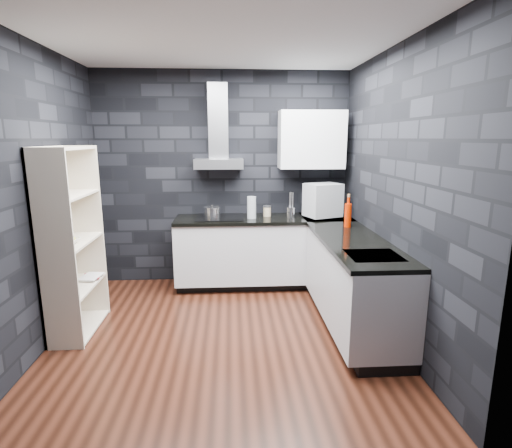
{
  "coord_description": "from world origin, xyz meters",
  "views": [
    {
      "loc": [
        0.1,
        -3.58,
        1.87
      ],
      "look_at": [
        0.35,
        0.45,
        1.0
      ],
      "focal_mm": 28.0,
      "sensor_mm": 36.0,
      "label": 1
    }
  ],
  "objects": [
    {
      "name": "ground",
      "position": [
        0.0,
        0.0,
        0.0
      ],
      "size": [
        3.2,
        3.2,
        0.0
      ],
      "primitive_type": "plane",
      "color": "#421D12"
    },
    {
      "name": "ceiling",
      "position": [
        0.0,
        0.0,
        2.7
      ],
      "size": [
        3.2,
        3.2,
        0.0
      ],
      "primitive_type": "plane",
      "rotation": [
        3.14,
        0.0,
        0.0
      ],
      "color": "white"
    },
    {
      "name": "wall_back",
      "position": [
        0.0,
        1.62,
        1.35
      ],
      "size": [
        3.2,
        0.05,
        2.7
      ],
      "primitive_type": "cube",
      "color": "black",
      "rests_on": "ground"
    },
    {
      "name": "wall_front",
      "position": [
        0.0,
        -1.62,
        1.35
      ],
      "size": [
        3.2,
        0.05,
        2.7
      ],
      "primitive_type": "cube",
      "color": "black",
      "rests_on": "ground"
    },
    {
      "name": "wall_left",
      "position": [
        -1.62,
        0.0,
        1.35
      ],
      "size": [
        0.05,
        3.2,
        2.7
      ],
      "primitive_type": "cube",
      "color": "black",
      "rests_on": "ground"
    },
    {
      "name": "wall_right",
      "position": [
        1.62,
        0.0,
        1.35
      ],
      "size": [
        0.05,
        3.2,
        2.7
      ],
      "primitive_type": "cube",
      "color": "black",
      "rests_on": "ground"
    },
    {
      "name": "toekick_back",
      "position": [
        0.5,
        1.34,
        0.05
      ],
      "size": [
        2.18,
        0.5,
        0.1
      ],
      "primitive_type": "cube",
      "color": "black",
      "rests_on": "ground"
    },
    {
      "name": "toekick_right",
      "position": [
        1.34,
        0.1,
        0.05
      ],
      "size": [
        0.5,
        1.78,
        0.1
      ],
      "primitive_type": "cube",
      "color": "black",
      "rests_on": "ground"
    },
    {
      "name": "counter_back_cab",
      "position": [
        0.5,
        1.3,
        0.48
      ],
      "size": [
        2.2,
        0.6,
        0.76
      ],
      "primitive_type": "cube",
      "color": "silver",
      "rests_on": "ground"
    },
    {
      "name": "counter_right_cab",
      "position": [
        1.3,
        0.1,
        0.48
      ],
      "size": [
        0.6,
        1.8,
        0.76
      ],
      "primitive_type": "cube",
      "color": "silver",
      "rests_on": "ground"
    },
    {
      "name": "counter_back_top",
      "position": [
        0.5,
        1.29,
        0.88
      ],
      "size": [
        2.2,
        0.62,
        0.04
      ],
      "primitive_type": "cube",
      "color": "black",
      "rests_on": "counter_back_cab"
    },
    {
      "name": "counter_right_top",
      "position": [
        1.29,
        0.1,
        0.88
      ],
      "size": [
        0.62,
        1.8,
        0.04
      ],
      "primitive_type": "cube",
      "color": "black",
      "rests_on": "counter_right_cab"
    },
    {
      "name": "counter_corner_top",
      "position": [
        1.3,
        1.3,
        0.88
      ],
      "size": [
        0.62,
        0.62,
        0.04
      ],
      "primitive_type": "cube",
      "color": "black",
      "rests_on": "counter_right_cab"
    },
    {
      "name": "hood_body",
      "position": [
        -0.05,
        1.43,
        1.56
      ],
      "size": [
        0.6,
        0.34,
        0.12
      ],
      "primitive_type": "cube",
      "color": "#ACACB0",
      "rests_on": "wall_back"
    },
    {
      "name": "hood_chimney",
      "position": [
        -0.05,
        1.5,
        2.07
      ],
      "size": [
        0.24,
        0.2,
        0.9
      ],
      "primitive_type": "cube",
      "color": "#ACACB0",
      "rests_on": "hood_body"
    },
    {
      "name": "upper_cabinet",
      "position": [
        1.1,
        1.43,
        1.85
      ],
      "size": [
        0.8,
        0.35,
        0.7
      ],
      "primitive_type": "cube",
      "color": "white",
      "rests_on": "wall_back"
    },
    {
      "name": "cooktop",
      "position": [
        -0.05,
        1.3,
        0.91
      ],
      "size": [
        0.58,
        0.5,
        0.01
      ],
      "primitive_type": "cube",
      "color": "black",
      "rests_on": "counter_back_top"
    },
    {
      "name": "sink_rim",
      "position": [
        1.3,
        -0.4,
        0.89
      ],
      "size": [
        0.44,
        0.4,
        0.01
      ],
      "primitive_type": "cube",
      "color": "#ACACB0",
      "rests_on": "counter_right_top"
    },
    {
      "name": "pot",
      "position": [
        -0.14,
        1.27,
        0.97
      ],
      "size": [
        0.2,
        0.2,
        0.12
      ],
      "primitive_type": "cylinder",
      "rotation": [
        0.0,
        0.0,
        -0.03
      ],
      "color": "silver",
      "rests_on": "cooktop"
    },
    {
      "name": "glass_vase",
      "position": [
        0.35,
        1.25,
        1.04
      ],
      "size": [
        0.14,
        0.14,
        0.27
      ],
      "primitive_type": "cylinder",
      "rotation": [
        0.0,
        0.0,
        0.33
      ],
      "color": "silver",
      "rests_on": "counter_back_top"
    },
    {
      "name": "storage_jar",
      "position": [
        0.55,
        1.37,
        0.96
      ],
      "size": [
        0.1,
        0.1,
        0.12
      ],
      "primitive_type": "cylinder",
      "rotation": [
        0.0,
        0.0,
        0.07
      ],
      "color": "tan",
      "rests_on": "counter_back_top"
    },
    {
      "name": "utensil_crock",
      "position": [
        0.83,
        1.26,
        0.97
      ],
      "size": [
        0.12,
        0.12,
        0.13
      ],
      "primitive_type": "cylinder",
      "rotation": [
        0.0,
        0.0,
        0.17
      ],
      "color": "silver",
      "rests_on": "counter_back_top"
    },
    {
      "name": "appliance_garage",
      "position": [
        1.22,
        1.22,
        1.12
      ],
      "size": [
        0.49,
        0.44,
        0.4
      ],
      "primitive_type": "cube",
      "rotation": [
        0.0,
        0.0,
        0.36
      ],
      "color": "#ABAEB2",
      "rests_on": "counter_back_top"
    },
    {
      "name": "red_bottle",
      "position": [
        1.39,
        0.69,
        1.03
      ],
      "size": [
        0.1,
        0.1,
        0.26
      ],
      "primitive_type": "cylinder",
      "rotation": [
        0.0,
        0.0,
        -0.34
      ],
      "color": "#B01F01",
      "rests_on": "counter_right_top"
    },
    {
      "name": "bookshelf",
      "position": [
        -1.42,
        0.2,
        0.9
      ],
      "size": [
        0.45,
        0.84,
        1.8
      ],
      "primitive_type": "cube",
      "rotation": [
        0.0,
        0.0,
        0.14
      ],
      "color": "beige",
      "rests_on": "ground"
    },
    {
      "name": "fruit_bowl",
      "position": [
        -1.42,
        0.1,
        0.94
      ],
      "size": [
        0.25,
        0.25,
        0.05
      ],
      "primitive_type": "imported",
      "rotation": [
        0.0,
        0.0,
        -0.39
      ],
      "color": "white",
      "rests_on": "bookshelf"
    },
    {
      "name": "book_red",
      "position": [
        -1.42,
        0.39,
        0.57
      ],
      "size": [
        0.16,
        0.06,
        0.21
      ],
      "primitive_type": "imported",
      "rotation": [
        0.0,
        0.0,
        0.27
      ],
      "color": "maroon",
      "rests_on": "bookshelf"
    },
    {
      "name": "book_second",
      "position": [
        -1.44,
        0.41,
        0.59
      ],
      "size": [
        0.18,
        0.05,
        0.25
      ],
      "primitive_type": "imported",
      "rotation": [
        0.0,
        0.0,
        -0.15
      ],
      "color": "#B2B2B2",
      "rests_on": "bookshelf"
    }
  ]
}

